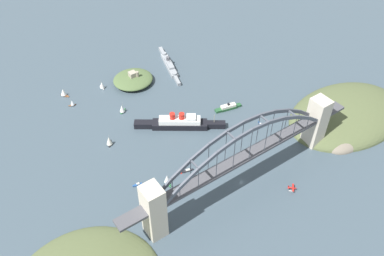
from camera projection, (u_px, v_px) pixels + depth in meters
The scene contains 18 objects.
ground_plane at pixel (241, 182), 370.93m from camera, with size 1400.00×1400.00×0.00m, color #3D4C56.
harbor_arch_bridge at pixel (244, 159), 350.42m from camera, with size 245.63×17.15×71.38m.
headland_east_shore at pixel (346, 117), 438.34m from camera, with size 144.69×96.96×30.99m.
ocean_liner at pixel (179, 123), 422.70m from camera, with size 82.46×61.49×18.36m.
naval_cruiser at pixel (169, 65), 507.41m from camera, with size 28.20×83.54×17.04m.
harbor_ferry_steamer at pixel (228, 107), 446.49m from camera, with size 31.20×11.49×7.93m.
fort_island_mid_harbor at pixel (133, 79), 481.28m from camera, with size 47.39×45.46×15.73m.
seaplane_taxiing_near_bridge at pixel (292, 188), 362.91m from camera, with size 8.26×8.26×4.89m.
small_boat_0 at pixel (138, 185), 367.65m from camera, with size 9.06×3.23×2.48m.
small_boat_1 at pixel (187, 171), 380.19m from camera, with size 12.67×4.83×2.11m.
small_boat_2 at pixel (63, 92), 462.56m from camera, with size 8.28×10.39×10.51m.
small_boat_3 at pixel (260, 124), 428.36m from camera, with size 4.09×9.21×2.06m.
small_boat_4 at pixel (122, 109), 440.63m from camera, with size 9.29×7.98×11.09m.
small_boat_5 at pixel (109, 141), 403.02m from camera, with size 8.16×9.79×12.24m.
small_boat_6 at pixel (72, 103), 449.97m from camera, with size 7.81×5.26×8.30m.
small_boat_7 at pixel (167, 179), 366.76m from camera, with size 6.48×10.74×11.60m.
small_boat_8 at pixel (102, 85), 472.66m from camera, with size 5.28×9.42×10.68m.
channel_marker_buoy at pixel (181, 172), 378.21m from camera, with size 2.20×2.20×2.75m.
Camera 1 is at (-174.27, -170.79, 287.33)m, focal length 37.87 mm.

